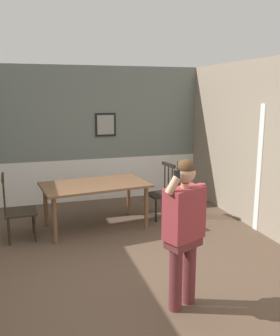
{
  "coord_description": "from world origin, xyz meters",
  "views": [
    {
      "loc": [
        -0.77,
        -3.99,
        2.27
      ],
      "look_at": [
        0.45,
        0.05,
        1.39
      ],
      "focal_mm": 38.74,
      "sensor_mm": 36.0,
      "label": 1
    }
  ],
  "objects": [
    {
      "name": "ground_plane",
      "position": [
        0.0,
        0.0,
        0.0
      ],
      "size": [
        7.8,
        7.8,
        0.0
      ],
      "primitive_type": "plane",
      "color": "brown"
    },
    {
      "name": "dining_table",
      "position": [
        0.21,
        1.86,
        0.69
      ],
      "size": [
        1.85,
        1.2,
        0.78
      ],
      "rotation": [
        0.0,
        0.0,
        0.13
      ],
      "color": "brown",
      "rests_on": "ground_plane"
    },
    {
      "name": "chair_near_window",
      "position": [
        1.46,
        2.02,
        0.47
      ],
      "size": [
        0.49,
        0.49,
        1.01
      ],
      "rotation": [
        0.0,
        0.0,
        1.76
      ],
      "color": "black",
      "rests_on": "ground_plane"
    },
    {
      "name": "person_figure",
      "position": [
        0.7,
        -0.72,
        0.92
      ],
      "size": [
        0.53,
        0.38,
        1.62
      ],
      "rotation": [
        0.0,
        0.0,
        3.54
      ],
      "color": "brown",
      "rests_on": "ground_plane"
    },
    {
      "name": "room_back_partition",
      "position": [
        0.0,
        3.55,
        1.35
      ],
      "size": [
        5.67,
        0.17,
        2.81
      ],
      "color": "slate",
      "rests_on": "ground_plane"
    },
    {
      "name": "chair_by_doorway",
      "position": [
        -1.04,
        1.71,
        0.49
      ],
      "size": [
        0.51,
        0.51,
        1.05
      ],
      "rotation": [
        0.0,
        0.0,
        4.77
      ],
      "color": "#2D2319",
      "rests_on": "ground_plane"
    }
  ]
}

